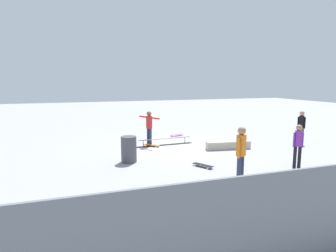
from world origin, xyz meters
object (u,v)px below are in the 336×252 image
bystander_purple_shirt (298,144)px  trash_bin (129,149)px  skateboard_main (152,145)px  grind_rail (165,142)px  loose_skateboard_pink (177,135)px  bystander_orange_shirt (241,152)px  skate_ledge (228,145)px  bystander_black_shirt (301,125)px  loose_skateboard_black (203,165)px  skater_main (149,126)px

bystander_purple_shirt → trash_bin: 6.10m
skateboard_main → trash_bin: trash_bin is taller
bystander_purple_shirt → grind_rail: bearing=-28.5°
skateboard_main → bystander_purple_shirt: (-3.97, 4.88, 0.80)m
skateboard_main → loose_skateboard_pink: (-2.03, -2.06, 0.00)m
bystander_orange_shirt → loose_skateboard_pink: 7.86m
skate_ledge → bystander_black_shirt: bystander_black_shirt is taller
grind_rail → loose_skateboard_black: (-0.18, 3.84, -0.07)m
bystander_purple_shirt → bystander_black_shirt: size_ratio=0.96×
grind_rail → trash_bin: size_ratio=2.87×
loose_skateboard_black → trash_bin: (2.38, -1.50, 0.42)m
loose_skateboard_black → trash_bin: bearing=28.5°
trash_bin → loose_skateboard_black: bearing=147.8°
bystander_purple_shirt → loose_skateboard_pink: bystander_purple_shirt is taller
grind_rail → bystander_purple_shirt: 6.02m
bystander_orange_shirt → loose_skateboard_pink: size_ratio=2.12×
skate_ledge → trash_bin: trash_bin is taller
skateboard_main → trash_bin: bearing=94.0°
skater_main → skateboard_main: (-0.06, 0.19, -0.89)m
bystander_orange_shirt → loose_skateboard_black: bearing=67.3°
grind_rail → skater_main: bearing=-9.7°
trash_bin → bystander_orange_shirt: bearing=127.4°
skateboard_main → bystander_black_shirt: bearing=-156.3°
skater_main → bystander_orange_shirt: size_ratio=0.94×
grind_rail → bystander_orange_shirt: bearing=91.5°
loose_skateboard_black → trash_bin: 2.84m
skate_ledge → bystander_purple_shirt: bystander_purple_shirt is taller
bystander_black_shirt → loose_skateboard_black: bearing=69.2°
bystander_black_shirt → loose_skateboard_black: bystander_black_shirt is taller
bystander_purple_shirt → skate_ledge: bearing=-47.6°
loose_skateboard_pink → loose_skateboard_black: 5.92m
bystander_purple_shirt → loose_skateboard_pink: (1.93, -6.94, -0.80)m
skateboard_main → bystander_purple_shirt: bearing=167.2°
bystander_orange_shirt → bystander_black_shirt: bystander_orange_shirt is taller
bystander_orange_shirt → loose_skateboard_pink: bystander_orange_shirt is taller
skater_main → bystander_orange_shirt: (-1.18, 5.88, 0.03)m
skateboard_main → bystander_orange_shirt: size_ratio=0.43×
skater_main → bystander_purple_shirt: bearing=10.8°
grind_rail → skateboard_main: grind_rail is taller
skater_main → loose_skateboard_black: (-0.92, 3.93, -0.89)m
bystander_purple_shirt → loose_skateboard_black: bystander_purple_shirt is taller
bystander_black_shirt → bystander_purple_shirt: bearing=97.1°
skater_main → grind_rail: bearing=55.5°
bystander_black_shirt → trash_bin: size_ratio=1.63×
grind_rail → bystander_purple_shirt: bearing=120.5°
bystander_black_shirt → loose_skateboard_black: (6.15, 1.93, -0.84)m
skateboard_main → skate_ledge: bearing=-169.2°
skateboard_main → trash_bin: size_ratio=0.76×
skater_main → skateboard_main: bearing=-11.1°
skateboard_main → loose_skateboard_pink: size_ratio=0.91×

